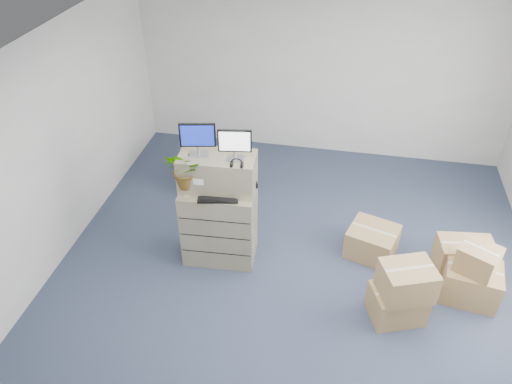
{
  "coord_description": "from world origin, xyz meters",
  "views": [
    {
      "loc": [
        0.41,
        -4.14,
        4.54
      ],
      "look_at": [
        -0.49,
        0.4,
        1.18
      ],
      "focal_mm": 35.0,
      "sensor_mm": 36.0,
      "label": 1
    }
  ],
  "objects_px": {
    "keyboard": "(218,198)",
    "office_chair": "(209,164)",
    "monitor_left": "(198,138)",
    "potted_plant": "(187,173)",
    "water_bottle": "(221,180)",
    "filing_cabinet_lower": "(220,224)",
    "monitor_right": "(235,143)"
  },
  "relations": [
    {
      "from": "filing_cabinet_lower",
      "to": "water_bottle",
      "type": "height_order",
      "value": "water_bottle"
    },
    {
      "from": "monitor_right",
      "to": "potted_plant",
      "type": "relative_size",
      "value": 0.62
    },
    {
      "from": "water_bottle",
      "to": "potted_plant",
      "type": "height_order",
      "value": "potted_plant"
    },
    {
      "from": "office_chair",
      "to": "monitor_left",
      "type": "bearing_deg",
      "value": 72.23
    },
    {
      "from": "office_chair",
      "to": "monitor_right",
      "type": "bearing_deg",
      "value": 85.95
    },
    {
      "from": "keyboard",
      "to": "water_bottle",
      "type": "xyz_separation_m",
      "value": [
        -0.02,
        0.22,
        0.11
      ]
    },
    {
      "from": "monitor_right",
      "to": "office_chair",
      "type": "bearing_deg",
      "value": 109.17
    },
    {
      "from": "keyboard",
      "to": "water_bottle",
      "type": "bearing_deg",
      "value": 84.03
    },
    {
      "from": "filing_cabinet_lower",
      "to": "office_chair",
      "type": "bearing_deg",
      "value": 107.14
    },
    {
      "from": "filing_cabinet_lower",
      "to": "office_chair",
      "type": "xyz_separation_m",
      "value": [
        -0.59,
        1.58,
        -0.18
      ]
    },
    {
      "from": "potted_plant",
      "to": "office_chair",
      "type": "bearing_deg",
      "value": 99.11
    },
    {
      "from": "filing_cabinet_lower",
      "to": "office_chair",
      "type": "distance_m",
      "value": 1.7
    },
    {
      "from": "office_chair",
      "to": "potted_plant",
      "type": "bearing_deg",
      "value": 67.43
    },
    {
      "from": "monitor_left",
      "to": "monitor_right",
      "type": "height_order",
      "value": "monitor_left"
    },
    {
      "from": "keyboard",
      "to": "potted_plant",
      "type": "distance_m",
      "value": 0.46
    },
    {
      "from": "water_bottle",
      "to": "monitor_left",
      "type": "bearing_deg",
      "value": -175.46
    },
    {
      "from": "monitor_left",
      "to": "keyboard",
      "type": "distance_m",
      "value": 0.74
    },
    {
      "from": "monitor_left",
      "to": "water_bottle",
      "type": "relative_size",
      "value": 1.7
    },
    {
      "from": "keyboard",
      "to": "potted_plant",
      "type": "relative_size",
      "value": 0.76
    },
    {
      "from": "monitor_left",
      "to": "potted_plant",
      "type": "distance_m",
      "value": 0.45
    },
    {
      "from": "water_bottle",
      "to": "office_chair",
      "type": "xyz_separation_m",
      "value": [
        -0.63,
        1.53,
        -0.83
      ]
    },
    {
      "from": "monitor_left",
      "to": "office_chair",
      "type": "distance_m",
      "value": 2.11
    },
    {
      "from": "monitor_left",
      "to": "office_chair",
      "type": "height_order",
      "value": "monitor_left"
    },
    {
      "from": "filing_cabinet_lower",
      "to": "monitor_left",
      "type": "bearing_deg",
      "value": 166.73
    },
    {
      "from": "keyboard",
      "to": "office_chair",
      "type": "bearing_deg",
      "value": 99.57
    },
    {
      "from": "monitor_right",
      "to": "keyboard",
      "type": "xyz_separation_m",
      "value": [
        -0.17,
        -0.19,
        -0.65
      ]
    },
    {
      "from": "filing_cabinet_lower",
      "to": "water_bottle",
      "type": "bearing_deg",
      "value": 57.38
    },
    {
      "from": "filing_cabinet_lower",
      "to": "keyboard",
      "type": "height_order",
      "value": "keyboard"
    },
    {
      "from": "filing_cabinet_lower",
      "to": "monitor_right",
      "type": "bearing_deg",
      "value": 2.92
    },
    {
      "from": "keyboard",
      "to": "office_chair",
      "type": "distance_m",
      "value": 2.0
    },
    {
      "from": "filing_cabinet_lower",
      "to": "office_chair",
      "type": "relative_size",
      "value": 1.53
    },
    {
      "from": "monitor_right",
      "to": "water_bottle",
      "type": "xyz_separation_m",
      "value": [
        -0.19,
        0.03,
        -0.54
      ]
    }
  ]
}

